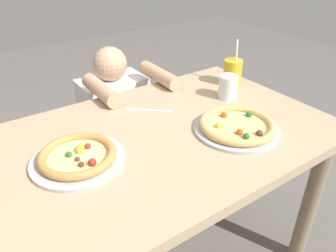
% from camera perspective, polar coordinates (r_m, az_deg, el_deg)
% --- Properties ---
extents(dining_table, '(1.29, 0.83, 0.75)m').
position_cam_1_polar(dining_table, '(1.26, -1.02, -5.56)').
color(dining_table, tan).
rests_on(dining_table, ground).
extents(pizza_near, '(0.32, 0.32, 0.04)m').
position_cam_1_polar(pizza_near, '(1.23, 12.08, -0.04)').
color(pizza_near, '#B7B7BC').
rests_on(pizza_near, dining_table).
extents(pizza_far, '(0.31, 0.31, 0.04)m').
position_cam_1_polar(pizza_far, '(1.08, -15.68, -5.27)').
color(pizza_far, '#B7B7BC').
rests_on(pizza_far, dining_table).
extents(drink_cup_colored, '(0.09, 0.09, 0.22)m').
position_cam_1_polar(drink_cup_colored, '(1.61, 11.35, 9.32)').
color(drink_cup_colored, gold).
rests_on(drink_cup_colored, dining_table).
extents(water_cup_clear, '(0.08, 0.08, 0.11)m').
position_cam_1_polar(water_cup_clear, '(1.46, 10.57, 6.86)').
color(water_cup_clear, silver).
rests_on(water_cup_clear, dining_table).
extents(fork, '(0.16, 0.15, 0.00)m').
position_cam_1_polar(fork, '(1.35, -3.91, 2.81)').
color(fork, silver).
rests_on(fork, dining_table).
extents(diner_seated, '(0.38, 0.51, 0.90)m').
position_cam_1_polar(diner_seated, '(1.89, -9.05, -0.50)').
color(diner_seated, '#333847').
rests_on(diner_seated, ground).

